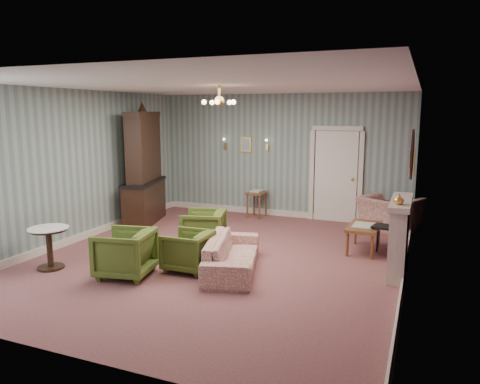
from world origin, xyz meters
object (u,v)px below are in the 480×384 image
at_px(sofa_chintz, 232,248).
at_px(wingback_chair, 390,208).
at_px(olive_chair_a, 125,251).
at_px(olive_chair_c, 203,227).
at_px(side_table_black, 383,241).
at_px(dresser, 143,165).
at_px(olive_chair_b, 188,249).
at_px(pedestal_table, 50,248).
at_px(coffee_table, 363,238).
at_px(fireplace, 399,236).

height_order(sofa_chintz, wingback_chair, wingback_chair).
relative_size(olive_chair_a, olive_chair_c, 1.04).
distance_m(olive_chair_c, side_table_black, 3.21).
xyz_separation_m(olive_chair_c, dresser, (-2.09, 1.22, 0.94)).
height_order(sofa_chintz, dresser, dresser).
bearing_deg(olive_chair_b, sofa_chintz, 109.72).
xyz_separation_m(wingback_chair, pedestal_table, (-4.83, -4.56, -0.14)).
bearing_deg(wingback_chair, coffee_table, 108.53).
xyz_separation_m(olive_chair_a, olive_chair_b, (0.75, 0.60, -0.05)).
bearing_deg(dresser, wingback_chair, -0.02).
bearing_deg(side_table_black, olive_chair_a, -144.27).
xyz_separation_m(dresser, pedestal_table, (0.35, -3.20, -0.98)).
height_order(olive_chair_a, wingback_chair, wingback_chair).
distance_m(fireplace, side_table_black, 0.91).
relative_size(olive_chair_b, pedestal_table, 1.03).
height_order(wingback_chair, side_table_black, wingback_chair).
bearing_deg(olive_chair_a, side_table_black, 114.69).
height_order(olive_chair_a, coffee_table, olive_chair_a).
bearing_deg(olive_chair_b, olive_chair_a, -52.46).
xyz_separation_m(olive_chair_b, coffee_table, (2.44, 2.07, -0.11)).
height_order(olive_chair_b, coffee_table, olive_chair_b).
distance_m(dresser, side_table_black, 5.34).
height_order(olive_chair_a, fireplace, fireplace).
distance_m(olive_chair_b, side_table_black, 3.40).
relative_size(olive_chair_a, wingback_chair, 0.72).
distance_m(olive_chair_a, sofa_chintz, 1.64).
bearing_deg(pedestal_table, fireplace, 20.37).
height_order(olive_chair_c, sofa_chintz, olive_chair_c).
height_order(olive_chair_c, wingback_chair, wingback_chair).
bearing_deg(olive_chair_c, pedestal_table, -56.93).
height_order(olive_chair_b, dresser, dresser).
distance_m(olive_chair_b, coffee_table, 3.20).
bearing_deg(pedestal_table, olive_chair_a, 7.41).
distance_m(olive_chair_a, fireplace, 4.22).
height_order(fireplace, pedestal_table, fireplace).
bearing_deg(pedestal_table, side_table_black, 29.22).
bearing_deg(pedestal_table, olive_chair_b, 20.45).
distance_m(olive_chair_a, dresser, 3.58).
distance_m(olive_chair_c, sofa_chintz, 1.38).
bearing_deg(wingback_chair, side_table_black, 119.91).
bearing_deg(sofa_chintz, olive_chair_b, 94.77).
bearing_deg(wingback_chair, fireplace, 125.91).
height_order(olive_chair_c, coffee_table, olive_chair_c).
distance_m(sofa_chintz, pedestal_table, 2.91).
distance_m(coffee_table, side_table_black, 0.37).
bearing_deg(sofa_chintz, wingback_chair, -46.79).
relative_size(sofa_chintz, coffee_table, 1.95).
bearing_deg(dresser, olive_chair_c, -44.90).
bearing_deg(coffee_table, side_table_black, -19.10).
bearing_deg(olive_chair_c, coffee_table, 91.47).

